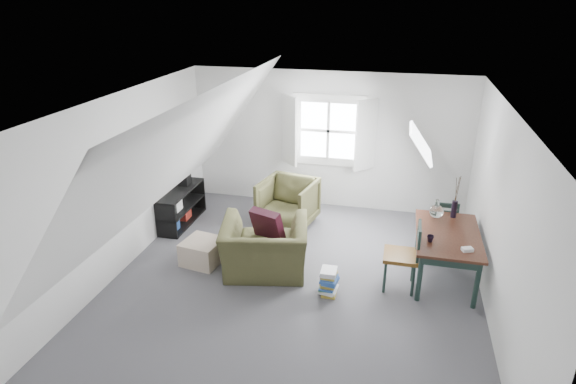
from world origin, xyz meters
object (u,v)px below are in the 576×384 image
(ottoman, at_px, (203,252))
(dining_chair_far, at_px, (445,222))
(magazine_stack, at_px, (329,282))
(armchair_far, at_px, (288,224))
(dining_table, at_px, (447,239))
(media_shelf, at_px, (180,209))
(dining_chair_near, at_px, (404,255))
(armchair_near, at_px, (265,271))

(ottoman, bearing_deg, dining_chair_far, 21.04)
(magazine_stack, bearing_deg, dining_chair_far, 47.93)
(armchair_far, relative_size, dining_chair_far, 1.11)
(armchair_far, bearing_deg, dining_table, -12.79)
(armchair_far, distance_m, media_shelf, 1.89)
(ottoman, height_order, dining_chair_far, dining_chair_far)
(armchair_far, relative_size, dining_table, 0.63)
(media_shelf, relative_size, magazine_stack, 3.41)
(armchair_far, relative_size, ottoman, 1.69)
(armchair_far, xyz_separation_m, magazine_stack, (1.02, -1.90, 0.18))
(dining_table, relative_size, dining_chair_far, 1.75)
(ottoman, bearing_deg, media_shelf, 128.55)
(ottoman, distance_m, dining_chair_far, 3.76)
(dining_chair_far, bearing_deg, magazine_stack, 53.90)
(ottoman, relative_size, dining_chair_near, 0.55)
(ottoman, relative_size, dining_table, 0.38)
(ottoman, xyz_separation_m, media_shelf, (-0.89, 1.12, 0.10))
(dining_chair_far, height_order, media_shelf, dining_chair_far)
(dining_chair_near, bearing_deg, ottoman, -70.72)
(ottoman, distance_m, media_shelf, 1.44)
(armchair_near, xyz_separation_m, media_shelf, (-1.87, 1.16, 0.28))
(armchair_near, relative_size, dining_chair_far, 1.47)
(armchair_far, distance_m, magazine_stack, 2.16)
(dining_chair_far, bearing_deg, armchair_far, 1.87)
(armchair_near, height_order, dining_table, dining_table)
(dining_chair_far, xyz_separation_m, dining_chair_near, (-0.61, -1.33, 0.08))
(armchair_far, height_order, dining_chair_far, dining_chair_far)
(dining_table, height_order, dining_chair_near, dining_chair_near)
(dining_table, bearing_deg, armchair_near, -169.69)
(armchair_far, bearing_deg, magazine_stack, -50.25)
(armchair_near, distance_m, armchair_far, 1.57)
(ottoman, relative_size, dining_chair_far, 0.66)
(armchair_far, height_order, dining_chair_near, dining_chair_near)
(ottoman, height_order, dining_chair_near, dining_chair_near)
(dining_table, bearing_deg, media_shelf, 170.98)
(dining_chair_far, bearing_deg, ottoman, 27.01)
(armchair_far, bearing_deg, ottoman, -109.81)
(armchair_near, bearing_deg, dining_chair_near, 169.95)
(armchair_near, distance_m, dining_chair_near, 1.98)
(armchair_near, relative_size, ottoman, 2.23)
(armchair_near, relative_size, media_shelf, 0.98)
(armchair_far, xyz_separation_m, dining_chair_far, (2.57, -0.18, 0.42))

